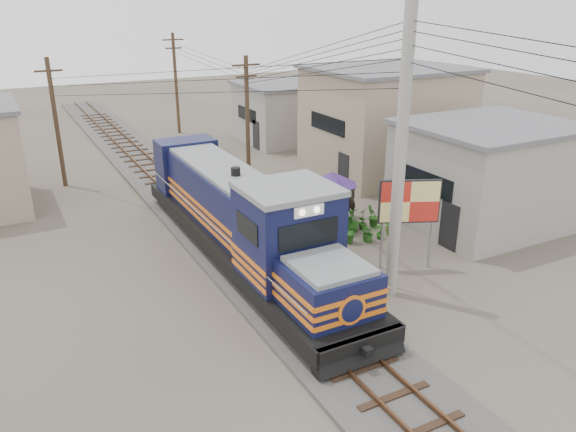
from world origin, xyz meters
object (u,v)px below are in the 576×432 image
locomotive (243,219)px  market_umbrella (332,179)px  billboard (409,204)px  vendor (350,199)px

locomotive → market_umbrella: size_ratio=6.35×
locomotive → market_umbrella: bearing=16.7°
billboard → vendor: (1.19, 5.60, -1.72)m
locomotive → market_umbrella: (5.03, 1.51, 0.51)m
locomotive → market_umbrella: 5.28m
locomotive → vendor: (6.43, 2.06, -0.84)m
locomotive → vendor: locomotive is taller
billboard → market_umbrella: bearing=117.0°
billboard → market_umbrella: 5.07m
vendor → market_umbrella: bearing=11.3°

